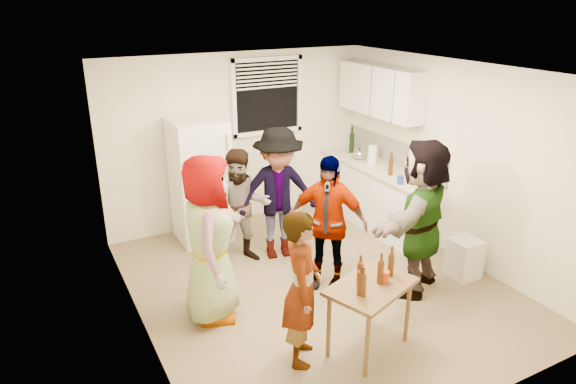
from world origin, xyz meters
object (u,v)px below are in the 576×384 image
guest_grey (214,314)px  guest_black (325,284)px  serving_table (367,347)px  blue_cup (400,184)px  guest_orange (414,287)px  trash_bin (464,257)px  guest_back_left (244,260)px  beer_bottle_table (362,295)px  guest_stripe (301,357)px  refrigerator (200,181)px  beer_bottle_counter (390,175)px  red_cup (385,282)px  kettle (359,159)px  wine_bottle (351,153)px  guest_back_right (279,255)px

guest_grey → guest_black: 1.40m
serving_table → blue_cup: bearing=44.2°
serving_table → guest_orange: bearing=29.1°
trash_bin → guest_back_left: 2.75m
beer_bottle_table → guest_black: bearing=71.2°
serving_table → guest_stripe: 0.66m
refrigerator → blue_cup: refrigerator is taller
beer_bottle_table → guest_orange: beer_bottle_table is taller
trash_bin → guest_orange: trash_bin is taller
beer_bottle_counter → blue_cup: size_ratio=2.15×
red_cup → trash_bin: bearing=19.1°
trash_bin → serving_table: (-1.85, -0.58, -0.25)m
beer_bottle_counter → refrigerator: bearing=154.0°
beer_bottle_counter → guest_stripe: beer_bottle_counter is taller
serving_table → guest_orange: (1.15, 0.64, 0.00)m
kettle → wine_bottle: bearing=91.8°
refrigerator → beer_bottle_counter: 2.62m
guest_grey → guest_black: (1.40, -0.03, 0.00)m
guest_back_left → refrigerator: bearing=119.9°
beer_bottle_counter → guest_black: size_ratio=0.15×
blue_cup → red_cup: (-1.51, -1.63, -0.20)m
kettle → beer_bottle_table: kettle is taller
guest_orange → blue_cup: bearing=-146.2°
guest_back_left → guest_black: bearing=-42.0°
beer_bottle_table → guest_back_left: beer_bottle_table is taller
guest_back_left → guest_black: (0.62, -0.99, 0.00)m
guest_grey → guest_back_right: bearing=-32.8°
kettle → blue_cup: (-0.16, -1.15, 0.00)m
beer_bottle_table → blue_cup: bearing=43.2°
guest_back_left → beer_bottle_table: bearing=-69.9°
serving_table → guest_black: serving_table is taller
guest_grey → serving_table: bearing=-116.1°
beer_bottle_counter → guest_back_right: 1.88m
kettle → guest_orange: kettle is taller
wine_bottle → trash_bin: bearing=-91.4°
guest_stripe → beer_bottle_table: bearing=-91.4°
trash_bin → beer_bottle_table: bearing=-161.3°
blue_cup → beer_bottle_table: bearing=-136.8°
blue_cup → beer_bottle_counter: bearing=72.0°
red_cup → refrigerator: bearing=103.1°
wine_bottle → guest_grey: 3.69m
wine_bottle → guest_back_left: bearing=-157.9°
beer_bottle_counter → guest_back_right: size_ratio=0.14×
trash_bin → guest_back_left: bearing=143.7°
guest_back_left → guest_orange: (1.51, -1.56, 0.00)m
guest_grey → guest_back_right: 1.53m
red_cup → guest_orange: size_ratio=0.06×
guest_grey → kettle: bearing=-41.0°
wine_bottle → guest_back_right: size_ratio=0.18×
kettle → guest_stripe: size_ratio=0.15×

